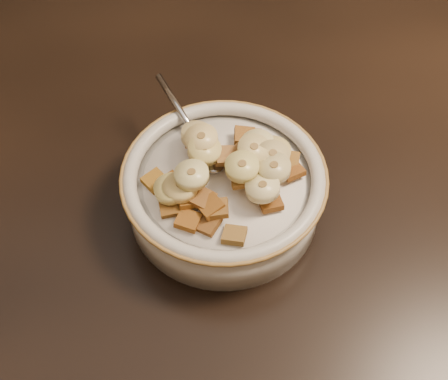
{
  "coord_description": "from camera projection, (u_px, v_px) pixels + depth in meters",
  "views": [
    {
      "loc": [
        -0.03,
        -0.52,
        1.26
      ],
      "look_at": [
        -0.01,
        -0.16,
        0.78
      ],
      "focal_mm": 50.0,
      "sensor_mm": 36.0,
      "label": 1
    }
  ],
  "objects": [
    {
      "name": "cereal_square_0",
      "position": [
        170.0,
        182.0,
        0.57
      ],
      "size": [
        0.03,
        0.03,
        0.01
      ],
      "primitive_type": "cube",
      "rotation": [
        -0.24,
        -0.08,
        0.6
      ],
      "color": "brown",
      "rests_on": "milk"
    },
    {
      "name": "cereal_square_19",
      "position": [
        252.0,
        137.0,
        0.61
      ],
      "size": [
        0.02,
        0.02,
        0.01
      ],
      "primitive_type": "cube",
      "rotation": [
        0.15,
        0.06,
        1.59
      ],
      "color": "brown",
      "rests_on": "milk"
    },
    {
      "name": "cereal_square_10",
      "position": [
        207.0,
        224.0,
        0.55
      ],
      "size": [
        0.03,
        0.03,
        0.01
      ],
      "primitive_type": "cube",
      "rotation": [
        -0.18,
        -0.12,
        0.99
      ],
      "color": "brown",
      "rests_on": "milk"
    },
    {
      "name": "banana_slice_3",
      "position": [
        242.0,
        167.0,
        0.56
      ],
      "size": [
        0.04,
        0.04,
        0.01
      ],
      "primitive_type": "cylinder",
      "rotation": [
        -0.07,
        -0.04,
        1.79
      ],
      "color": "#E5D06F",
      "rests_on": "milk"
    },
    {
      "name": "banana_slice_4",
      "position": [
        257.0,
        145.0,
        0.58
      ],
      "size": [
        0.04,
        0.04,
        0.01
      ],
      "primitive_type": "cylinder",
      "rotation": [
        -0.06,
        0.03,
        2.38
      ],
      "color": "beige",
      "rests_on": "milk"
    },
    {
      "name": "cereal_square_12",
      "position": [
        171.0,
        206.0,
        0.56
      ],
      "size": [
        0.02,
        0.02,
        0.01
      ],
      "primitive_type": "cube",
      "rotation": [
        0.15,
        -0.05,
        0.14
      ],
      "color": "brown",
      "rests_on": "milk"
    },
    {
      "name": "banana_slice_2",
      "position": [
        201.0,
        139.0,
        0.58
      ],
      "size": [
        0.04,
        0.04,
        0.01
      ],
      "primitive_type": "cylinder",
      "rotation": [
        0.02,
        -0.1,
        0.31
      ],
      "color": "#F6D586",
      "rests_on": "milk"
    },
    {
      "name": "cereal_square_20",
      "position": [
        292.0,
        170.0,
        0.58
      ],
      "size": [
        0.03,
        0.03,
        0.01
      ],
      "primitive_type": "cube",
      "rotation": [
        0.01,
        0.16,
        1.99
      ],
      "color": "#914D18",
      "rests_on": "milk"
    },
    {
      "name": "cereal_square_5",
      "position": [
        273.0,
        172.0,
        0.58
      ],
      "size": [
        0.03,
        0.03,
        0.01
      ],
      "primitive_type": "cube",
      "rotation": [
        0.2,
        0.05,
        0.72
      ],
      "color": "#975C2A",
      "rests_on": "milk"
    },
    {
      "name": "cereal_square_14",
      "position": [
        188.0,
        220.0,
        0.55
      ],
      "size": [
        0.03,
        0.03,
        0.01
      ],
      "primitive_type": "cube",
      "rotation": [
        0.05,
        0.07,
        1.18
      ],
      "color": "brown",
      "rests_on": "milk"
    },
    {
      "name": "banana_slice_7",
      "position": [
        262.0,
        187.0,
        0.55
      ],
      "size": [
        0.04,
        0.04,
        0.01
      ],
      "primitive_type": "cylinder",
      "rotation": [
        -0.13,
        0.03,
        1.33
      ],
      "color": "beige",
      "rests_on": "milk"
    },
    {
      "name": "banana_slice_8",
      "position": [
        274.0,
        168.0,
        0.56
      ],
      "size": [
        0.04,
        0.04,
        0.01
      ],
      "primitive_type": "cylinder",
      "rotation": [
        0.01,
        -0.08,
        0.16
      ],
      "color": "beige",
      "rests_on": "milk"
    },
    {
      "name": "table",
      "position": [
        221.0,
        107.0,
        0.73
      ],
      "size": [
        1.41,
        0.91,
        0.04
      ],
      "primitive_type": "cube",
      "rotation": [
        0.0,
        0.0,
        -0.01
      ],
      "color": "black",
      "rests_on": "floor"
    },
    {
      "name": "floor",
      "position": [
        222.0,
        359.0,
        1.36
      ],
      "size": [
        4.0,
        4.5,
        0.1
      ],
      "primitive_type": "cube",
      "color": "#422816",
      "rests_on": "ground"
    },
    {
      "name": "banana_slice_1",
      "position": [
        274.0,
        151.0,
        0.58
      ],
      "size": [
        0.04,
        0.04,
        0.01
      ],
      "primitive_type": "cylinder",
      "rotation": [
        0.01,
        -0.12,
        2.77
      ],
      "color": "#F5D781",
      "rests_on": "milk"
    },
    {
      "name": "cereal_square_9",
      "position": [
        247.0,
        154.0,
        0.58
      ],
      "size": [
        0.02,
        0.03,
        0.01
      ],
      "primitive_type": "cube",
      "rotation": [
        -0.23,
        0.17,
        2.86
      ],
      "color": "olive",
      "rests_on": "milk"
    },
    {
      "name": "cereal_square_8",
      "position": [
        246.0,
        151.0,
        0.59
      ],
      "size": [
        0.03,
        0.03,
        0.01
      ],
      "primitive_type": "cube",
      "rotation": [
        0.04,
        -0.12,
        2.51
      ],
      "color": "olive",
      "rests_on": "milk"
    },
    {
      "name": "cereal_square_3",
      "position": [
        288.0,
        161.0,
        0.59
      ],
      "size": [
        0.02,
        0.02,
        0.01
      ],
      "primitive_type": "cube",
      "rotation": [
        0.07,
        -0.11,
        1.32
      ],
      "color": "brown",
      "rests_on": "milk"
    },
    {
      "name": "cereal_square_17",
      "position": [
        225.0,
        156.0,
        0.58
      ],
      "size": [
        0.02,
        0.02,
        0.01
      ],
      "primitive_type": "cube",
      "rotation": [
        0.24,
        -0.09,
        1.73
      ],
      "color": "brown",
      "rests_on": "milk"
    },
    {
      "name": "banana_slice_10",
      "position": [
        254.0,
        150.0,
        0.57
      ],
      "size": [
        0.04,
        0.04,
        0.01
      ],
      "primitive_type": "cylinder",
      "rotation": [
        -0.08,
        -0.11,
        2.91
      ],
      "color": "#F6DC93",
      "rests_on": "milk"
    },
    {
      "name": "banana_slice_9",
      "position": [
        180.0,
        187.0,
        0.56
      ],
      "size": [
        0.04,
        0.04,
        0.01
      ],
      "primitive_type": "cylinder",
      "rotation": [
        -0.06,
        0.13,
        2.45
      ],
      "color": "#F9D37D",
      "rests_on": "milk"
    },
    {
      "name": "banana_slice_12",
      "position": [
        171.0,
        189.0,
        0.56
      ],
      "size": [
        0.04,
        0.04,
        0.01
      ],
      "primitive_type": "cylinder",
      "rotation": [
        -0.11,
        -0.06,
        0.82
      ],
      "color": "#EBD783",
      "rests_on": "milk"
    },
    {
      "name": "cereal_square_11",
      "position": [
        217.0,
        209.0,
        0.55
      ],
      "size": [
        0.02,
        0.02,
        0.01
      ],
      "primitive_type": "cube",
      "rotation": [
        -0.15,
        0.08,
        1.54
      ],
      "color": "#976623",
      "rests_on": "milk"
    },
    {
      "name": "banana_slice_11",
      "position": [
        273.0,
        156.0,
        0.57
      ],
      "size": [
        0.04,
        0.04,
        0.02
      ],
      "primitive_type": "cylinder",
      "rotation": [
        -0.11,
        -0.13,
        2.51
      ],
      "color": "#C8BE86",
      "rests_on": "milk"
    },
    {
      "name": "cereal_square_6",
      "position": [
        211.0,
        206.0,
        0.55
      ],
      "size": [
        0.03,
        0.03,
        0.01
      ],
      "primitive_type": "cube",
      "rotation": [
        -0.24,
        0.14,
        2.08
      ],
      "color": "brown",
      "rests_on": "milk"
    },
    {
      "name": "cereal_square_1",
      "position": [
        243.0,
        178.0,
        0.56
      ],
      "size": [
        0.02,
        0.02,
        0.01
      ],
      "primitive_type": "cube",
      "rotation": [
        -0.22,
        0.01,
        1.54
      ],
      "color": "brown",
      "rests_on": "milk"
    },
    {
      "name": "cereal_square_2",
      "position": [
        203.0,
        199.0,
        0.56
      ],
      "size": [
        0.03,
        0.03,
        0.01
      ],
      "primitive_type": "cube",
      "rotation": [
        -0.03,
        -0.18,
        2.63
      ],
      "color": "brown",
      "rests_on": "milk"
    },
    {
      "name": "cereal_square_21",
      "position": [
        188.0,
        199.0,
        0.56
      ],
      "size": [
        0.02,
        0.02,
        0.01
      ],
      "primitive_type": "cube",
      "rotation": [
        -0.13,
        0.14,
        0.22
      ],
      "color": "brown",
      "rests_on": "milk"
    },
    {
      "name": "cereal_square_15",
      "position": [
        171.0,
        198.0,
        0.57
      ],
      "size": [
        0.02,
        0.02,
        0.01
      ],
      "primitive_type": "cube",
      "rotation": [
        -0.13,
        0.12,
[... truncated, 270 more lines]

